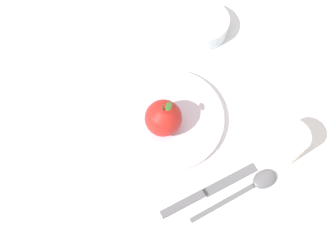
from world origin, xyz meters
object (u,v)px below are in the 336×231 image
apple (163,118)px  side_bowl (202,23)px  spoon (255,184)px  dinner_plate (168,118)px  cup (286,143)px  knife (202,195)px

apple → side_bowl: apple is taller
side_bowl → spoon: size_ratio=0.68×
dinner_plate → apple: apple is taller
dinner_plate → apple: size_ratio=2.57×
apple → dinner_plate: bearing=61.4°
apple → cup: apple is taller
cup → apple: bearing=162.7°
cup → spoon: 0.10m
dinner_plate → spoon: size_ratio=1.27×
dinner_plate → spoon: 0.21m
side_bowl → dinner_plate: bearing=-113.9°
apple → side_bowl: bearing=65.8°
apple → knife: size_ratio=0.46×
cup → knife: 0.18m
apple → knife: 0.16m
side_bowl → spoon: side_bowl is taller
apple → spoon: apple is taller
cup → side_bowl: bearing=110.3°
dinner_plate → side_bowl: bearing=66.1°
cup → spoon: (-0.06, -0.06, -0.04)m
apple → side_bowl: size_ratio=0.73×
knife → dinner_plate: bearing=106.7°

